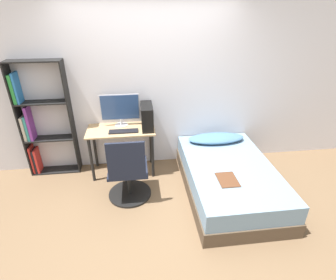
{
  "coord_description": "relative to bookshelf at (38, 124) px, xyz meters",
  "views": [
    {
      "loc": [
        -0.21,
        -2.48,
        2.41
      ],
      "look_at": [
        0.18,
        0.66,
        0.75
      ],
      "focal_mm": 28.0,
      "sensor_mm": 36.0,
      "label": 1
    }
  ],
  "objects": [
    {
      "name": "ground_plane",
      "position": [
        1.68,
        -1.24,
        -0.83
      ],
      "size": [
        14.0,
        14.0,
        0.0
      ],
      "primitive_type": "plane",
      "color": "brown"
    },
    {
      "name": "wall_back",
      "position": [
        1.68,
        0.14,
        0.42
      ],
      "size": [
        8.0,
        0.05,
        2.5
      ],
      "color": "silver",
      "rests_on": "ground_plane"
    },
    {
      "name": "desk",
      "position": [
        1.21,
        -0.14,
        -0.22
      ],
      "size": [
        1.0,
        0.51,
        0.74
      ],
      "color": "tan",
      "rests_on": "ground_plane"
    },
    {
      "name": "bookshelf",
      "position": [
        0.0,
        0.0,
        0.0
      ],
      "size": [
        0.74,
        0.22,
        1.74
      ],
      "color": "black",
      "rests_on": "ground_plane"
    },
    {
      "name": "office_chair",
      "position": [
        1.3,
        -0.81,
        -0.47
      ],
      "size": [
        0.59,
        0.59,
        0.96
      ],
      "color": "black",
      "rests_on": "ground_plane"
    },
    {
      "name": "bed",
      "position": [
        2.69,
        -0.84,
        -0.61
      ],
      "size": [
        1.18,
        1.9,
        0.45
      ],
      "color": "#4C3D2D",
      "rests_on": "ground_plane"
    },
    {
      "name": "pillow",
      "position": [
        2.69,
        -0.15,
        -0.33
      ],
      "size": [
        0.89,
        0.36,
        0.11
      ],
      "color": "teal",
      "rests_on": "bed"
    },
    {
      "name": "magazine",
      "position": [
        2.54,
        -1.17,
        -0.38
      ],
      "size": [
        0.24,
        0.32,
        0.01
      ],
      "color": "#56331E",
      "rests_on": "bed"
    },
    {
      "name": "monitor",
      "position": [
        1.21,
        0.0,
        0.18
      ],
      "size": [
        0.58,
        0.19,
        0.49
      ],
      "color": "#B7B7BC",
      "rests_on": "desk"
    },
    {
      "name": "keyboard",
      "position": [
        1.25,
        -0.25,
        -0.08
      ],
      "size": [
        0.42,
        0.13,
        0.02
      ],
      "color": "black",
      "rests_on": "desk"
    },
    {
      "name": "pc_tower",
      "position": [
        1.6,
        -0.13,
        0.09
      ],
      "size": [
        0.17,
        0.44,
        0.35
      ],
      "color": "black",
      "rests_on": "desk"
    }
  ]
}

